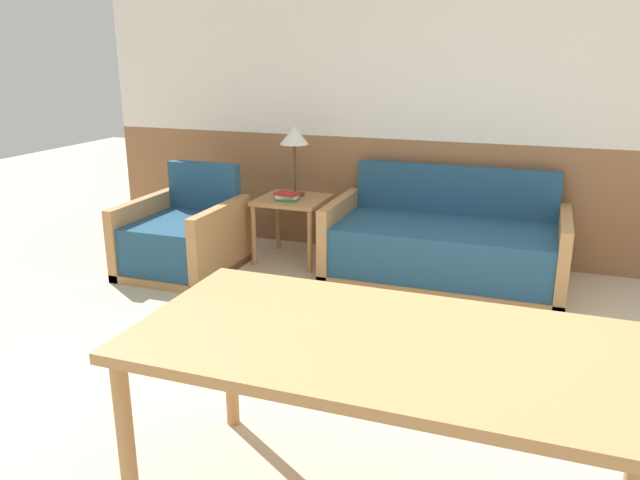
% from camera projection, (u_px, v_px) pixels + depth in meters
% --- Properties ---
extents(ground_plane, '(16.00, 16.00, 0.00)m').
position_uv_depth(ground_plane, '(454.00, 443.00, 2.78)').
color(ground_plane, beige).
extents(wall_back, '(7.20, 0.06, 2.70)m').
position_uv_depth(wall_back, '(516.00, 96.00, 4.75)').
color(wall_back, '#8E603D').
rests_on(wall_back, ground_plane).
extents(couch, '(1.75, 0.89, 0.81)m').
position_uv_depth(couch, '(445.00, 247.00, 4.74)').
color(couch, '#B27F4C').
rests_on(couch, ground_plane).
extents(armchair, '(0.78, 0.86, 0.80)m').
position_uv_depth(armchair, '(183.00, 240.00, 4.91)').
color(armchair, '#B27F4C').
rests_on(armchair, ground_plane).
extents(side_table, '(0.54, 0.54, 0.53)m').
position_uv_depth(side_table, '(293.00, 208.00, 5.11)').
color(side_table, '#B27F4C').
rests_on(side_table, ground_plane).
extents(table_lamp, '(0.24, 0.24, 0.57)m').
position_uv_depth(table_lamp, '(294.00, 139.00, 5.04)').
color(table_lamp, '#4C3823').
rests_on(table_lamp, side_table).
extents(book_stack, '(0.20, 0.16, 0.07)m').
position_uv_depth(book_stack, '(287.00, 196.00, 4.99)').
color(book_stack, '#2D7F3D').
rests_on(book_stack, side_table).
extents(dining_table, '(1.80, 0.88, 0.75)m').
position_uv_depth(dining_table, '(394.00, 358.00, 2.12)').
color(dining_table, '#B27F4C').
rests_on(dining_table, ground_plane).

